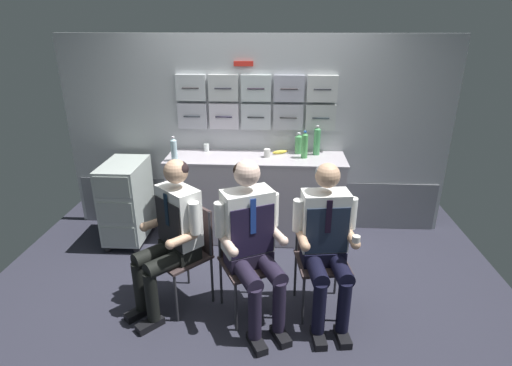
% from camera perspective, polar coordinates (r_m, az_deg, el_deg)
% --- Properties ---
extents(ground, '(4.80, 4.80, 0.04)m').
position_cam_1_polar(ground, '(3.73, -1.35, -15.79)').
color(ground, '#2A2A36').
extents(galley_bulkhead, '(4.20, 0.14, 2.15)m').
position_cam_1_polar(galley_bulkhead, '(4.48, -0.04, 6.52)').
color(galley_bulkhead, '#B1B5B9').
rests_on(galley_bulkhead, ground).
extents(galley_counter, '(1.88, 0.53, 0.93)m').
position_cam_1_polar(galley_counter, '(4.42, -0.03, -2.06)').
color(galley_counter, '#BEB6BE').
rests_on(galley_counter, ground).
extents(service_trolley, '(0.40, 0.65, 0.89)m').
position_cam_1_polar(service_trolley, '(4.54, -17.80, -2.30)').
color(service_trolley, black).
rests_on(service_trolley, ground).
extents(folding_chair_left, '(0.57, 0.57, 0.86)m').
position_cam_1_polar(folding_chair_left, '(3.45, -9.39, -8.39)').
color(folding_chair_left, '#2D2D33').
rests_on(folding_chair_left, ground).
extents(crew_member_left, '(0.65, 0.66, 1.29)m').
position_cam_1_polar(crew_member_left, '(3.29, -11.87, -6.58)').
color(crew_member_left, black).
rests_on(crew_member_left, ground).
extents(folding_chair_right, '(0.54, 0.54, 0.86)m').
position_cam_1_polar(folding_chair_right, '(3.32, -1.68, -9.40)').
color(folding_chair_right, '#2D2D33').
rests_on(folding_chair_right, ground).
extents(crew_member_right, '(0.60, 0.72, 1.32)m').
position_cam_1_polar(crew_member_right, '(3.09, -0.65, -7.52)').
color(crew_member_right, black).
rests_on(crew_member_right, ground).
extents(folding_chair_by_counter, '(0.45, 0.45, 0.86)m').
position_cam_1_polar(folding_chair_by_counter, '(3.39, 9.04, -8.93)').
color(folding_chair_by_counter, '#2D2D33').
rests_on(folding_chair_by_counter, ground).
extents(crew_member_by_counter, '(0.50, 0.65, 1.28)m').
position_cam_1_polar(crew_member_by_counter, '(3.17, 9.90, -7.60)').
color(crew_member_by_counter, black).
rests_on(crew_member_by_counter, ground).
extents(sparkling_bottle_green, '(0.06, 0.06, 0.25)m').
position_cam_1_polar(sparkling_bottle_green, '(4.18, -11.51, 4.67)').
color(sparkling_bottle_green, silver).
rests_on(sparkling_bottle_green, galley_counter).
extents(water_bottle_short, '(0.07, 0.07, 0.32)m').
position_cam_1_polar(water_bottle_short, '(4.34, 8.60, 5.90)').
color(water_bottle_short, '#4A9A5C').
rests_on(water_bottle_short, galley_counter).
extents(water_bottle_blue_cap, '(0.08, 0.08, 0.23)m').
position_cam_1_polar(water_bottle_blue_cap, '(4.36, 6.02, 5.53)').
color(water_bottle_blue_cap, '#52A35E').
rests_on(water_bottle_blue_cap, galley_counter).
extents(water_bottle_tall, '(0.07, 0.07, 0.29)m').
position_cam_1_polar(water_bottle_tall, '(4.22, 6.87, 5.32)').
color(water_bottle_tall, '#499E51').
rests_on(water_bottle_tall, galley_counter).
extents(coffee_cup_white, '(0.06, 0.06, 0.08)m').
position_cam_1_polar(coffee_cup_white, '(4.48, -7.01, 5.06)').
color(coffee_cup_white, white).
rests_on(coffee_cup_white, galley_counter).
extents(coffee_cup_spare, '(0.07, 0.07, 0.09)m').
position_cam_1_polar(coffee_cup_spare, '(4.24, 1.58, 4.28)').
color(coffee_cup_spare, silver).
rests_on(coffee_cup_spare, galley_counter).
extents(snack_banana, '(0.17, 0.10, 0.04)m').
position_cam_1_polar(snack_banana, '(4.36, 3.39, 4.39)').
color(snack_banana, yellow).
rests_on(snack_banana, galley_counter).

